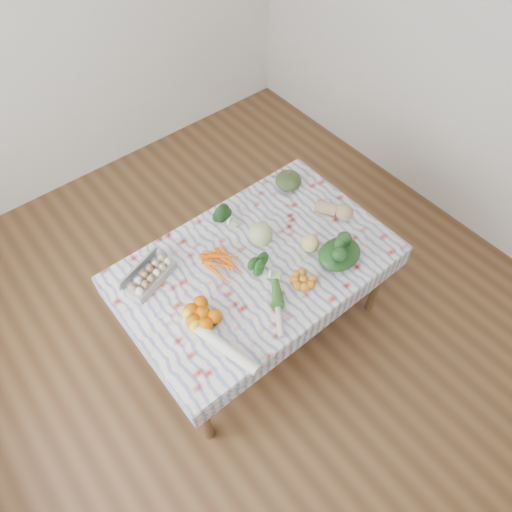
# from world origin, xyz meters

# --- Properties ---
(ground) EXTENTS (4.50, 4.50, 0.00)m
(ground) POSITION_xyz_m (0.00, 0.00, 0.00)
(ground) COLOR brown
(ground) RESTS_ON ground
(wall_back) EXTENTS (4.00, 0.04, 2.80)m
(wall_back) POSITION_xyz_m (0.00, 2.25, 1.40)
(wall_back) COLOR white
(wall_back) RESTS_ON ground
(dining_table) EXTENTS (1.60, 1.00, 0.75)m
(dining_table) POSITION_xyz_m (0.00, 0.00, 0.68)
(dining_table) COLOR brown
(dining_table) RESTS_ON ground
(tablecloth) EXTENTS (1.66, 1.06, 0.01)m
(tablecloth) POSITION_xyz_m (0.00, 0.00, 0.76)
(tablecloth) COLOR white
(tablecloth) RESTS_ON dining_table
(egg_carton) EXTENTS (0.34, 0.22, 0.09)m
(egg_carton) POSITION_xyz_m (-0.56, 0.27, 0.80)
(egg_carton) COLOR #9E9E99
(egg_carton) RESTS_ON tablecloth
(carrot_bunch) EXTENTS (0.28, 0.27, 0.04)m
(carrot_bunch) POSITION_xyz_m (-0.18, 0.13, 0.78)
(carrot_bunch) COLOR #F45D06
(carrot_bunch) RESTS_ON tablecloth
(kale_bunch) EXTENTS (0.18, 0.17, 0.13)m
(kale_bunch) POSITION_xyz_m (0.04, 0.38, 0.83)
(kale_bunch) COLOR #163713
(kale_bunch) RESTS_ON tablecloth
(kabocha_squash) EXTENTS (0.22, 0.22, 0.12)m
(kabocha_squash) POSITION_xyz_m (0.58, 0.36, 0.82)
(kabocha_squash) COLOR #3A4B23
(kabocha_squash) RESTS_ON tablecloth
(cabbage) EXTENTS (0.16, 0.16, 0.15)m
(cabbage) POSITION_xyz_m (0.12, 0.10, 0.84)
(cabbage) COLOR #ACBF76
(cabbage) RESTS_ON tablecloth
(butternut_squash) EXTENTS (0.21, 0.26, 0.11)m
(butternut_squash) POSITION_xyz_m (0.64, -0.03, 0.82)
(butternut_squash) COLOR tan
(butternut_squash) RESTS_ON tablecloth
(orange_cluster) EXTENTS (0.30, 0.30, 0.09)m
(orange_cluster) POSITION_xyz_m (-0.47, -0.11, 0.81)
(orange_cluster) COLOR #E06400
(orange_cluster) RESTS_ON tablecloth
(broccoli) EXTENTS (0.19, 0.19, 0.10)m
(broccoli) POSITION_xyz_m (-0.03, -0.10, 0.81)
(broccoli) COLOR #1D5119
(broccoli) RESTS_ON tablecloth
(mandarin_cluster) EXTENTS (0.21, 0.21, 0.06)m
(mandarin_cluster) POSITION_xyz_m (0.12, -0.29, 0.79)
(mandarin_cluster) COLOR orange
(mandarin_cluster) RESTS_ON tablecloth
(grapefruit) EXTENTS (0.14, 0.14, 0.11)m
(grapefruit) POSITION_xyz_m (0.32, -0.13, 0.82)
(grapefruit) COLOR #EBD970
(grapefruit) RESTS_ON tablecloth
(spinach_bag) EXTENTS (0.31, 0.27, 0.12)m
(spinach_bag) POSITION_xyz_m (0.39, -0.31, 0.82)
(spinach_bag) COLOR #153313
(spinach_bag) RESTS_ON tablecloth
(daikon) EXTENTS (0.17, 0.45, 0.06)m
(daikon) POSITION_xyz_m (-0.49, -0.35, 0.79)
(daikon) COLOR white
(daikon) RESTS_ON tablecloth
(leek) EXTENTS (0.23, 0.30, 0.04)m
(leek) POSITION_xyz_m (-0.12, -0.34, 0.78)
(leek) COLOR beige
(leek) RESTS_ON tablecloth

